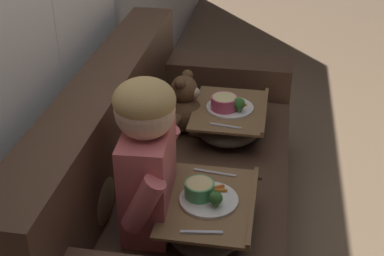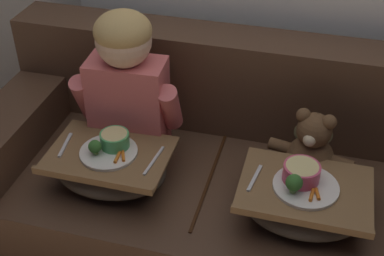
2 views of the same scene
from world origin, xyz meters
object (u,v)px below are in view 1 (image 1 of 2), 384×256
(child_figure, at_px, (147,151))
(lap_tray_teddy, at_px, (229,120))
(throw_pillow_behind_teddy, at_px, (142,99))
(teddy_bear, at_px, (185,107))
(lap_tray_child, at_px, (209,214))
(throw_pillow_behind_child, at_px, (94,186))
(couch, at_px, (170,189))

(child_figure, xyz_separation_m, lap_tray_teddy, (0.72, -0.22, -0.25))
(throw_pillow_behind_teddy, relative_size, child_figure, 0.50)
(throw_pillow_behind_teddy, bearing_deg, teddy_bear, -90.23)
(teddy_bear, xyz_separation_m, lap_tray_child, (-0.72, -0.22, -0.05))
(child_figure, height_order, teddy_bear, child_figure)
(throw_pillow_behind_child, xyz_separation_m, lap_tray_child, (0.00, -0.44, -0.08))
(lap_tray_child, bearing_deg, child_figure, 90.05)
(couch, relative_size, child_figure, 3.12)
(child_figure, xyz_separation_m, teddy_bear, (0.73, -0.00, -0.20))
(child_figure, distance_m, teddy_bear, 0.75)
(couch, distance_m, lap_tray_child, 0.46)
(child_figure, distance_m, lap_tray_child, 0.34)
(teddy_bear, bearing_deg, lap_tray_teddy, -90.18)
(lap_tray_child, relative_size, lap_tray_teddy, 1.00)
(lap_tray_child, distance_m, lap_tray_teddy, 0.72)
(lap_tray_child, bearing_deg, throw_pillow_behind_child, 90.03)
(lap_tray_child, bearing_deg, teddy_bear, 16.90)
(couch, bearing_deg, lap_tray_teddy, -31.96)
(child_figure, xyz_separation_m, lap_tray_child, (0.00, -0.22, -0.26))
(throw_pillow_behind_teddy, distance_m, lap_tray_teddy, 0.44)
(couch, relative_size, throw_pillow_behind_teddy, 6.30)
(couch, xyz_separation_m, throw_pillow_behind_teddy, (0.36, 0.21, 0.25))
(couch, xyz_separation_m, teddy_bear, (0.36, -0.00, 0.23))
(teddy_bear, bearing_deg, throw_pillow_behind_teddy, 89.77)
(throw_pillow_behind_child, xyz_separation_m, teddy_bear, (0.73, -0.22, -0.02))
(throw_pillow_behind_child, distance_m, teddy_bear, 0.76)
(throw_pillow_behind_child, distance_m, throw_pillow_behind_teddy, 0.73)
(throw_pillow_behind_child, bearing_deg, lap_tray_child, -89.97)
(child_figure, bearing_deg, throw_pillow_behind_teddy, 16.32)
(throw_pillow_behind_child, bearing_deg, lap_tray_teddy, -31.05)
(couch, height_order, teddy_bear, couch)
(couch, bearing_deg, throw_pillow_behind_child, 149.88)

